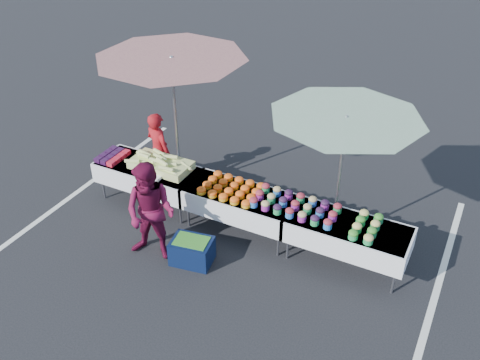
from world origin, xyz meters
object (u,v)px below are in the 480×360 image
at_px(umbrella_right, 345,129).
at_px(table_center, 240,202).
at_px(table_left, 149,174).
at_px(table_right, 347,234).
at_px(umbrella_left, 172,70).
at_px(vendor, 159,150).
at_px(storage_bin, 192,250).
at_px(customer, 151,213).

bearing_deg(umbrella_right, table_center, -164.80).
bearing_deg(umbrella_right, table_left, -173.03).
height_order(table_right, umbrella_left, umbrella_left).
relative_size(vendor, umbrella_left, 0.44).
bearing_deg(table_center, storage_bin, -106.42).
distance_m(table_left, customer, 1.49).
bearing_deg(table_left, customer, -52.57).
height_order(table_left, table_center, same).
distance_m(table_left, umbrella_left, 1.88).
bearing_deg(customer, vendor, 113.06).
height_order(table_left, umbrella_left, umbrella_left).
bearing_deg(storage_bin, umbrella_right, 29.10).
bearing_deg(vendor, umbrella_left, -157.77).
relative_size(table_left, table_center, 1.00).
height_order(table_right, customer, customer).
bearing_deg(umbrella_left, table_right, -9.95).
relative_size(table_left, storage_bin, 2.69).
relative_size(customer, umbrella_left, 0.49).
relative_size(table_center, umbrella_left, 0.55).
relative_size(table_center, table_right, 1.00).
distance_m(table_center, vendor, 2.03).
relative_size(customer, storage_bin, 2.38).
xyz_separation_m(table_left, umbrella_right, (3.27, 0.40, 1.49)).
relative_size(table_right, customer, 1.13).
relative_size(table_center, storage_bin, 2.69).
distance_m(umbrella_left, storage_bin, 2.95).
xyz_separation_m(table_right, umbrella_right, (-0.33, 0.40, 1.49)).
bearing_deg(storage_bin, table_right, 16.33).
bearing_deg(table_right, umbrella_right, 129.31).
bearing_deg(umbrella_left, vendor, -174.57).
distance_m(table_center, umbrella_right, 2.13).
bearing_deg(table_center, umbrella_left, 159.24).
xyz_separation_m(customer, storage_bin, (0.60, 0.14, -0.61)).
xyz_separation_m(umbrella_right, storage_bin, (-1.77, -1.43, -1.86)).
xyz_separation_m(table_left, vendor, (-0.15, 0.55, 0.16)).
relative_size(table_left, customer, 1.13).
relative_size(table_left, table_right, 1.00).
distance_m(table_right, umbrella_left, 3.83).
bearing_deg(customer, umbrella_left, 101.97).
height_order(table_left, customer, customer).
height_order(umbrella_right, storage_bin, umbrella_right).
relative_size(vendor, umbrella_right, 0.62).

